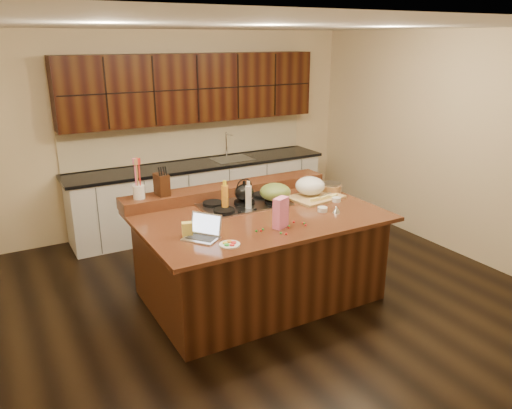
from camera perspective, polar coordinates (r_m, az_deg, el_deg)
room at (r=4.88m, az=0.29°, el=3.74°), size 5.52×5.02×2.72m
island at (r=5.18m, az=0.27°, el=-5.79°), size 2.40×1.60×0.92m
back_ledge at (r=5.57m, az=-3.28°, el=1.66°), size 2.40×0.30×0.12m
cooktop at (r=5.25m, az=-1.34°, el=0.09°), size 0.92×0.52×0.05m
back_counter at (r=7.04m, az=-6.61°, el=5.17°), size 3.70×0.66×2.40m
kettle at (r=5.21m, az=-1.35°, el=1.35°), size 0.24×0.24×0.18m
green_bowl at (r=5.25m, az=2.21°, el=1.45°), size 0.37×0.37×0.18m
laptop at (r=4.41m, az=-6.04°, el=-3.11°), size 0.37×0.38×0.21m
oil_bottle at (r=5.05m, az=-3.57°, el=0.71°), size 0.07×0.07×0.27m
vinegar_bottle at (r=5.09m, az=-0.87°, el=0.78°), size 0.06×0.06×0.25m
wooden_tray at (r=5.52m, az=6.36°, el=1.84°), size 0.61×0.49×0.23m
ramekin_a at (r=5.10m, az=7.60°, el=-0.55°), size 0.12×0.12×0.04m
ramekin_b at (r=5.43m, az=9.16°, el=0.58°), size 0.10×0.10×0.04m
ramekin_c at (r=5.66m, az=6.58°, el=1.44°), size 0.13×0.13×0.04m
strainer_bowl at (r=5.75m, az=8.56°, el=1.84°), size 0.25×0.25×0.09m
kitchen_timer at (r=5.09m, az=9.16°, el=-0.53°), size 0.10×0.10×0.07m
pink_bag at (r=4.60m, az=2.84°, el=-0.95°), size 0.18×0.14×0.29m
candy_plate at (r=4.26m, az=-3.03°, el=-4.59°), size 0.21×0.21×0.01m
package_box at (r=4.46m, az=-7.86°, el=-2.83°), size 0.11×0.09×0.13m
utensil_crock at (r=5.20m, az=-13.23°, el=1.42°), size 0.15×0.15×0.14m
knife_block at (r=5.25m, az=-10.72°, el=2.26°), size 0.13×0.19×0.23m
gumdrop_0 at (r=4.74m, az=5.41°, el=-2.11°), size 0.02×0.02×0.02m
gumdrop_1 at (r=4.57m, az=0.80°, el=-2.85°), size 0.02×0.02×0.02m
gumdrop_2 at (r=4.62m, az=3.75°, el=-2.65°), size 0.02×0.02×0.02m
gumdrop_3 at (r=4.49m, az=2.86°, el=-3.27°), size 0.02×0.02×0.02m
gumdrop_4 at (r=4.47m, az=3.46°, el=-3.37°), size 0.02×0.02×0.02m
gumdrop_5 at (r=4.53m, az=0.04°, el=-3.03°), size 0.02×0.02×0.02m
gumdrop_6 at (r=4.54m, az=0.57°, el=-3.01°), size 0.02×0.02×0.02m
gumdrop_7 at (r=4.66m, az=3.78°, el=-2.47°), size 0.02×0.02×0.02m
gumdrop_8 at (r=4.76m, az=4.34°, el=-1.99°), size 0.02×0.02×0.02m
gumdrop_9 at (r=4.74m, az=5.50°, el=-2.13°), size 0.02×0.02×0.02m
gumdrop_10 at (r=4.69m, az=5.70°, el=-2.36°), size 0.02×0.02×0.02m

